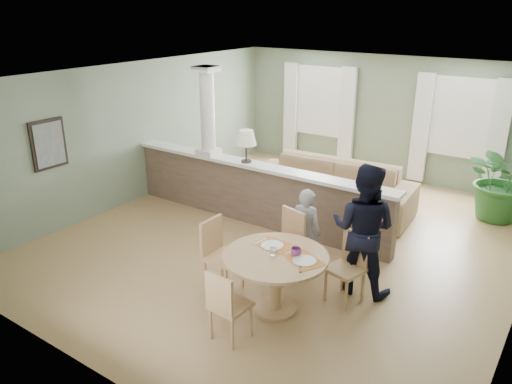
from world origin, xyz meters
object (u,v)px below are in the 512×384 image
Objects in this scene: chair_far_man at (349,264)px; child_person at (306,231)px; chair_near at (226,303)px; chair_far_boy at (287,242)px; man_person at (363,229)px; houseplant at (503,179)px; dining_table at (276,267)px; chair_side at (219,251)px; sofa at (328,187)px.

child_person is (-0.82, 0.30, 0.13)m from chair_far_man.
chair_far_man is at bearing -111.41° from chair_near.
man_person is at bearing 30.32° from chair_far_boy.
houseplant reaches higher than child_person.
houseplant is 4.54m from chair_far_boy.
houseplant is 5.13m from dining_table.
chair_side is (-1.58, -0.75, 0.03)m from chair_far_man.
houseplant is 1.51× the size of chair_far_boy.
chair_far_man is at bearing 156.69° from child_person.
chair_near is at bearing 88.05° from child_person.
houseplant is at bearing 76.94° from chair_far_boy.
chair_far_boy is 1.02× the size of chair_side.
chair_far_man reaches higher than chair_near.
chair_near reaches higher than dining_table.
chair_far_boy is 0.56× the size of man_person.
chair_far_man is (1.63, -2.62, 0.06)m from sofa.
man_person is (1.67, -2.32, 0.45)m from sofa.
chair_far_man is 0.49m from man_person.
chair_far_boy is 0.98m from chair_side.
chair_far_man is (-1.13, -4.03, -0.25)m from houseplant.
chair_near is at bearing -101.48° from chair_far_man.
chair_side is (-0.95, 0.03, -0.08)m from dining_table.
sofa is 4.34m from chair_near.
man_person is at bearing -56.82° from chair_side.
chair_far_man is 1.75m from chair_side.
sofa is 3.12m from houseplant.
houseplant reaches higher than chair_far_man.
child_person is at bearing 173.96° from chair_far_man.
chair_near is (-1.91, -5.66, -0.26)m from houseplant.
houseplant reaches higher than sofa.
man_person reaches higher than chair_far_boy.
chair_far_man is at bearing 13.69° from chair_far_boy.
man_person reaches higher than dining_table.
houseplant is 0.84× the size of man_person.
sofa is 3.08m from chair_far_man.
man_person is (1.00, 0.28, 0.35)m from chair_far_boy.
houseplant is 3.89m from man_person.
chair_far_boy reaches higher than chair_near.
chair_near is at bearing -68.74° from chair_far_boy.
sofa is 2.40× the size of child_person.
dining_table is (0.99, -3.40, 0.18)m from sofa.
man_person is at bearing -58.50° from sofa.
sofa is 3.12× the size of chair_side.
child_person is at bearing 77.63° from chair_far_boy.
houseplant is 1.63× the size of chair_far_man.
man_person is (0.86, 0.00, 0.26)m from child_person.
man_person is at bearing -108.86° from chair_near.
chair_far_boy is at bearing -167.03° from chair_far_man.
chair_far_man is at bearing -64.35° from chair_side.
child_person is (-1.96, -3.73, -0.12)m from houseplant.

